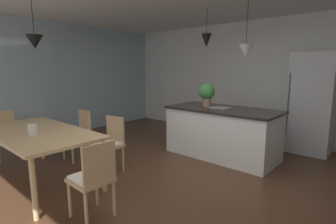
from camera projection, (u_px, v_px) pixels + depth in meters
ground_plane at (181, 189)px, 3.52m from camera, size 10.00×8.40×0.04m
wall_back_kitchen at (272, 81)px, 5.70m from camera, size 10.00×0.12×2.70m
window_wall_left_glazing at (45, 80)px, 5.93m from camera, size 0.06×8.40×2.70m
dining_table at (37, 135)px, 3.59m from camera, size 2.06×1.04×0.75m
chair_kitchen_end at (93, 177)px, 2.72m from camera, size 0.41×0.41×0.87m
chair_far_right at (109, 143)px, 3.99m from camera, size 0.44×0.44×0.87m
chair_far_left at (79, 133)px, 4.59m from camera, size 0.41×0.41×0.87m
chair_window_end at (5, 134)px, 4.54m from camera, size 0.43×0.43×0.87m
kitchen_island at (222, 132)px, 4.72m from camera, size 2.01×0.97×0.91m
refrigerator at (312, 103)px, 4.88m from camera, size 0.75×0.67×1.92m
pendant_over_table at (35, 42)px, 3.53m from camera, size 0.22×0.22×0.82m
pendant_over_island_main at (206, 41)px, 4.70m from camera, size 0.19×0.19×0.70m
pendant_over_island_aux at (246, 51)px, 4.23m from camera, size 0.23×0.23×0.91m
potted_plant_on_island at (207, 93)px, 4.84m from camera, size 0.31×0.31×0.44m
vase_on_dining_table at (32, 129)px, 3.38m from camera, size 0.11×0.11×0.14m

